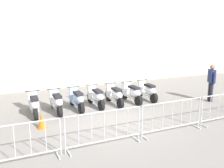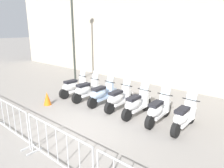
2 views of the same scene
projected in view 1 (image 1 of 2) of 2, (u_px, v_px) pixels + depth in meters
name	position (u px, v px, depth m)	size (l,w,h in m)	color
ground_plane	(115.00, 120.00, 9.43)	(120.00, 120.00, 0.00)	gray
motorcycle_0	(34.00, 104.00, 9.85)	(0.56, 1.72, 1.24)	black
motorcycle_1	(57.00, 102.00, 10.20)	(0.56, 1.72, 1.24)	black
motorcycle_2	(77.00, 99.00, 10.61)	(0.56, 1.73, 1.24)	black
motorcycle_3	(96.00, 97.00, 10.99)	(0.56, 1.73, 1.24)	black
motorcycle_4	(115.00, 95.00, 11.29)	(0.56, 1.73, 1.24)	black
motorcycle_5	(132.00, 93.00, 11.65)	(0.59, 1.72, 1.24)	black
motorcycle_6	(147.00, 91.00, 12.05)	(0.56, 1.73, 1.24)	black
barrier_segment_1	(15.00, 145.00, 6.24)	(2.31, 0.59, 1.07)	#B2B5B7
barrier_segment_2	(104.00, 129.00, 7.23)	(2.31, 0.59, 1.07)	#B2B5B7
barrier_segment_3	(172.00, 117.00, 8.22)	(2.31, 0.59, 1.07)	#B2B5B7
officer_near_row_end	(211.00, 81.00, 11.71)	(0.30, 0.54, 1.73)	#23232D
traffic_cone	(42.00, 121.00, 8.61)	(0.32, 0.32, 0.55)	orange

